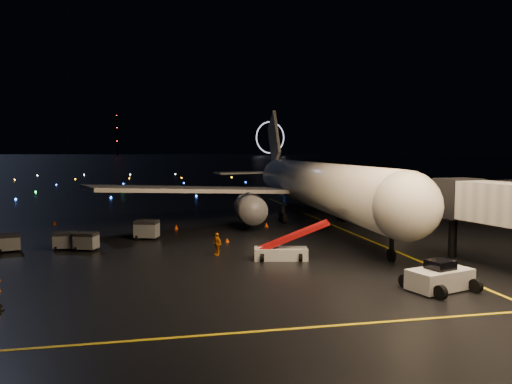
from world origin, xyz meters
TOP-DOWN VIEW (x-y plane):
  - ground at (0.00, 300.00)m, footprint 2000.00×2000.00m
  - lane_centre at (12.00, 15.00)m, footprint 0.25×80.00m
  - lane_cross at (-5.00, -10.00)m, footprint 60.00×0.25m
  - airliner at (10.55, 26.75)m, footprint 55.92×53.28m
  - pushback_tug at (8.92, -5.22)m, footprint 4.51×3.19m
  - belt_loader at (1.25, 5.48)m, footprint 6.54×2.93m
  - crew_c at (-3.62, 8.31)m, footprint 0.96×1.22m
  - safety_cone_0 at (-1.93, 13.82)m, footprint 0.42×0.42m
  - safety_cone_1 at (3.95, 22.44)m, footprint 0.59×0.59m
  - safety_cone_2 at (-6.39, 22.80)m, footprint 0.60×0.60m
  - safety_cone_3 at (-20.44, 29.24)m, footprint 0.54×0.54m
  - ferris_wheel at (170.00, 720.00)m, footprint 49.33×16.80m
  - radio_mast at (-60.00, 740.00)m, footprint 1.80×1.80m
  - taxiway_lights at (0.00, 106.00)m, footprint 164.00×92.00m
  - baggage_cart_0 at (-9.56, 17.27)m, footprint 2.61×2.19m
  - baggage_cart_1 at (-16.69, 13.37)m, footprint 1.94×1.43m
  - baggage_cart_2 at (-14.76, 12.55)m, footprint 2.24×1.92m
  - baggage_cart_3 at (-21.35, 13.35)m, footprint 2.12×1.72m

SIDE VIEW (x-z plane):
  - ground at x=0.00m, z-range 0.00..0.00m
  - lane_centre at x=12.00m, z-range 0.00..0.02m
  - lane_cross at x=-5.00m, z-range 0.00..0.02m
  - taxiway_lights at x=0.00m, z-range 0.00..0.36m
  - safety_cone_0 at x=-1.93m, z-range 0.00..0.45m
  - safety_cone_2 at x=-6.39m, z-range 0.00..0.52m
  - safety_cone_1 at x=3.95m, z-range 0.00..0.53m
  - safety_cone_3 at x=-20.44m, z-range 0.00..0.55m
  - baggage_cart_1 at x=-16.69m, z-range 0.00..1.57m
  - baggage_cart_3 at x=-21.35m, z-range 0.00..1.58m
  - baggage_cart_2 at x=-14.76m, z-range 0.00..1.60m
  - baggage_cart_0 at x=-9.56m, z-range 0.00..1.89m
  - crew_c at x=-3.62m, z-range 0.00..1.94m
  - pushback_tug at x=8.92m, z-range 0.00..1.94m
  - belt_loader at x=1.25m, z-range 0.00..3.06m
  - airliner at x=10.55m, z-range 0.00..15.41m
  - ferris_wheel at x=170.00m, z-range 0.00..52.00m
  - radio_mast at x=-60.00m, z-range 0.00..64.00m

